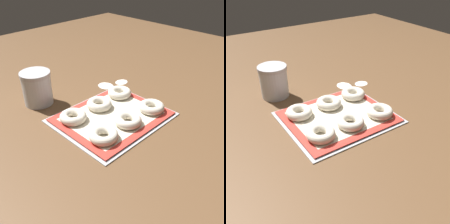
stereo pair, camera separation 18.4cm
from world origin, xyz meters
TOP-DOWN VIEW (x-y plane):
  - ground_plane at (0.00, 0.00)m, footprint 2.80×2.80m
  - baking_tray at (0.02, -0.01)m, footprint 0.42×0.36m
  - baking_mat at (0.02, -0.01)m, footprint 0.40×0.33m
  - bagel_front_left at (-0.11, -0.10)m, footprint 0.10×0.10m
  - bagel_front_center at (0.02, -0.10)m, footprint 0.10×0.10m
  - bagel_front_right at (0.16, -0.10)m, footprint 0.10×0.10m
  - bagel_back_left at (-0.11, 0.07)m, footprint 0.10×0.10m
  - bagel_back_center at (0.03, 0.07)m, footprint 0.10×0.10m
  - bagel_back_right at (0.16, 0.08)m, footprint 0.10×0.10m
  - flour_canister at (-0.12, 0.30)m, footprint 0.13×0.13m
  - flour_patch_near at (0.20, 0.21)m, footprint 0.07×0.08m
  - flour_patch_far at (0.29, 0.18)m, footprint 0.07×0.05m

SIDE VIEW (x-z plane):
  - ground_plane at x=0.00m, z-range 0.00..0.00m
  - flour_patch_near at x=0.20m, z-range 0.00..0.00m
  - flour_patch_far at x=0.29m, z-range 0.00..0.00m
  - baking_tray at x=0.02m, z-range 0.00..0.01m
  - baking_mat at x=0.02m, z-range 0.01..0.01m
  - bagel_front_left at x=-0.11m, z-range 0.01..0.04m
  - bagel_front_center at x=0.02m, z-range 0.01..0.04m
  - bagel_front_right at x=0.16m, z-range 0.01..0.04m
  - bagel_back_left at x=-0.11m, z-range 0.01..0.04m
  - bagel_back_center at x=0.03m, z-range 0.01..0.04m
  - bagel_back_right at x=0.16m, z-range 0.01..0.04m
  - flour_canister at x=-0.12m, z-range 0.00..0.14m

